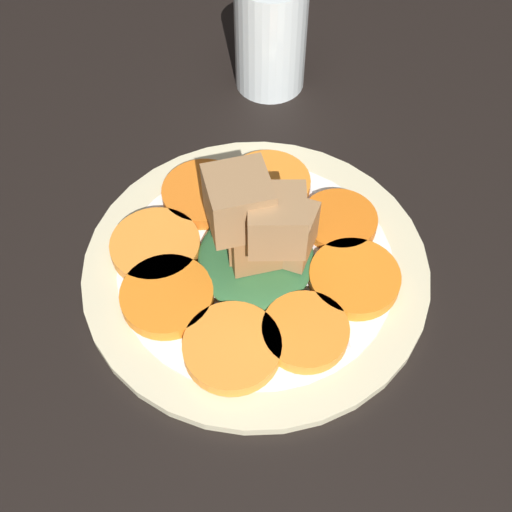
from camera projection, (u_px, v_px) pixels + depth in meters
table_slab at (256, 276)px, 58.20cm from camera, size 120.00×120.00×2.00cm
plate at (256, 266)px, 56.97cm from camera, size 30.59×30.59×1.05cm
carrot_slice_0 at (339, 221)px, 58.44cm from camera, size 6.96×6.96×1.27cm
carrot_slice_1 at (268, 184)px, 61.12cm from camera, size 8.04×8.04×1.27cm
carrot_slice_2 at (204, 193)px, 60.45cm from camera, size 7.88×7.88×1.27cm
carrot_slice_3 at (155, 246)px, 56.78cm from camera, size 7.98×7.98×1.27cm
carrot_slice_4 at (167, 296)px, 53.71cm from camera, size 7.85×7.85×1.27cm
carrot_slice_5 at (232, 347)px, 50.88cm from camera, size 7.92×7.92×1.27cm
carrot_slice_6 at (305, 331)px, 51.72cm from camera, size 7.09×7.09×1.27cm
carrot_slice_7 at (354, 278)px, 54.77cm from camera, size 7.82×7.82×1.27cm
center_pile at (260, 234)px, 52.76cm from camera, size 11.24×10.32×11.28cm
fork at (318, 257)px, 56.64cm from camera, size 19.49×4.75×0.40cm
water_glass at (275, 35)px, 67.68cm from camera, size 7.69×7.69×12.22cm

